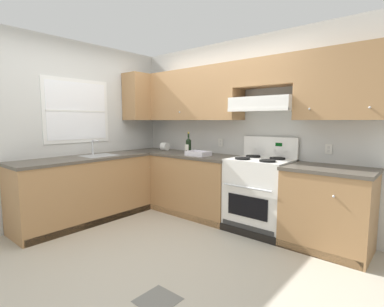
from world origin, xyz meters
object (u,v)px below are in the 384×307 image
(wine_bottle, at_px, (189,145))
(bowl, at_px, (198,154))
(paper_towel_roll, at_px, (165,146))
(stove, at_px, (259,194))

(wine_bottle, distance_m, bowl, 0.30)
(paper_towel_roll, bearing_deg, wine_bottle, -9.84)
(stove, xyz_separation_m, paper_towel_roll, (-1.80, 0.09, 0.50))
(stove, height_order, bowl, stove)
(stove, relative_size, paper_towel_roll, 9.00)
(wine_bottle, height_order, paper_towel_roll, wine_bottle)
(stove, xyz_separation_m, wine_bottle, (-1.18, -0.02, 0.56))
(wine_bottle, bearing_deg, paper_towel_roll, 170.16)
(paper_towel_roll, bearing_deg, stove, -2.89)
(stove, relative_size, bowl, 3.73)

